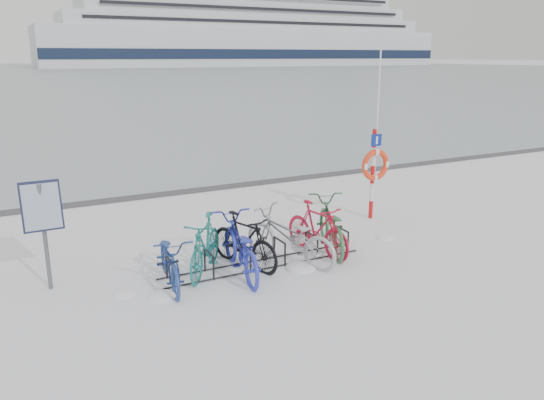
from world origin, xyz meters
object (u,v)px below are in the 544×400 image
object	(u,v)px
bike_rack	(263,256)
cruise_ferry	(250,28)
info_board	(42,213)
lifebuoy_station	(375,165)

from	to	relation	value
bike_rack	cruise_ferry	xyz separation A→B (m)	(86.44, 185.19, 13.84)
info_board	lifebuoy_station	xyz separation A→B (m)	(7.38, 0.73, -0.03)
lifebuoy_station	cruise_ferry	world-z (taller)	cruise_ferry
info_board	lifebuoy_station	bearing A→B (deg)	4.82
bike_rack	lifebuoy_station	world-z (taller)	lifebuoy_station
info_board	cruise_ferry	world-z (taller)	cruise_ferry
bike_rack	lifebuoy_station	xyz separation A→B (m)	(3.70, 1.44, 1.15)
cruise_ferry	bike_rack	bearing A→B (deg)	-115.02
lifebuoy_station	bike_rack	bearing A→B (deg)	-158.77
lifebuoy_station	info_board	bearing A→B (deg)	-174.32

